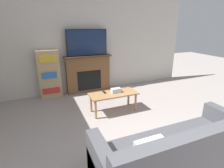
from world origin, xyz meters
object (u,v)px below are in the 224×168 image
at_px(fireplace, 88,74).
at_px(coffee_table, 113,96).
at_px(bookshelf, 49,74).
at_px(tv, 87,43).
at_px(couch, 178,157).

distance_m(fireplace, coffee_table, 1.54).
bearing_deg(coffee_table, bookshelf, 130.06).
bearing_deg(tv, coffee_table, -83.75).
bearing_deg(fireplace, coffee_table, -83.84).
xyz_separation_m(coffee_table, bookshelf, (-1.26, 1.50, 0.26)).
xyz_separation_m(couch, coffee_table, (-0.04, 2.03, 0.08)).
relative_size(fireplace, coffee_table, 1.27).
distance_m(fireplace, bookshelf, 1.10).
bearing_deg(couch, coffee_table, 91.19).
bearing_deg(bookshelf, couch, -69.75).
relative_size(fireplace, couch, 0.64).
height_order(tv, bookshelf, tv).
bearing_deg(bookshelf, coffee_table, -49.94).
xyz_separation_m(fireplace, tv, (0.00, -0.02, 0.90)).
xyz_separation_m(fireplace, couch, (0.21, -3.56, -0.24)).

